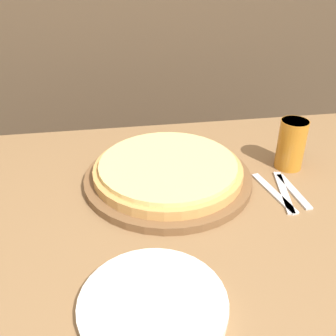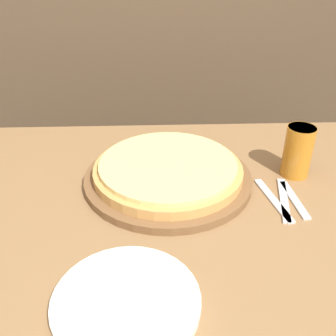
{
  "view_description": "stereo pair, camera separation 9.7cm",
  "coord_description": "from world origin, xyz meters",
  "px_view_note": "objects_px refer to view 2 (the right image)",
  "views": [
    {
      "loc": [
        -0.12,
        -0.72,
        1.25
      ],
      "look_at": [
        0.01,
        0.1,
        0.75
      ],
      "focal_mm": 42.0,
      "sensor_mm": 36.0,
      "label": 1
    },
    {
      "loc": [
        -0.02,
        -0.73,
        1.25
      ],
      "look_at": [
        0.01,
        0.1,
        0.75
      ],
      "focal_mm": 42.0,
      "sensor_mm": 36.0,
      "label": 2
    }
  ],
  "objects_px": {
    "beer_glass": "(298,149)",
    "fork": "(273,200)",
    "spoon": "(294,199)",
    "dinner_plate": "(126,302)",
    "dinner_knife": "(284,200)",
    "pizza_on_board": "(168,173)"
  },
  "relations": [
    {
      "from": "pizza_on_board",
      "to": "spoon",
      "type": "xyz_separation_m",
      "value": [
        0.29,
        -0.09,
        -0.02
      ]
    },
    {
      "from": "beer_glass",
      "to": "fork",
      "type": "bearing_deg",
      "value": -126.12
    },
    {
      "from": "pizza_on_board",
      "to": "dinner_plate",
      "type": "bearing_deg",
      "value": -102.55
    },
    {
      "from": "fork",
      "to": "dinner_knife",
      "type": "distance_m",
      "value": 0.03
    },
    {
      "from": "pizza_on_board",
      "to": "beer_glass",
      "type": "height_order",
      "value": "beer_glass"
    },
    {
      "from": "dinner_knife",
      "to": "dinner_plate",
      "type": "bearing_deg",
      "value": -140.81
    },
    {
      "from": "dinner_plate",
      "to": "fork",
      "type": "xyz_separation_m",
      "value": [
        0.33,
        0.29,
        -0.01
      ]
    },
    {
      "from": "dinner_plate",
      "to": "dinner_knife",
      "type": "height_order",
      "value": "dinner_plate"
    },
    {
      "from": "beer_glass",
      "to": "pizza_on_board",
      "type": "bearing_deg",
      "value": -175.81
    },
    {
      "from": "beer_glass",
      "to": "fork",
      "type": "height_order",
      "value": "beer_glass"
    },
    {
      "from": "fork",
      "to": "spoon",
      "type": "relative_size",
      "value": 1.17
    },
    {
      "from": "fork",
      "to": "spoon",
      "type": "distance_m",
      "value": 0.05
    },
    {
      "from": "dinner_knife",
      "to": "spoon",
      "type": "distance_m",
      "value": 0.03
    },
    {
      "from": "spoon",
      "to": "fork",
      "type": "bearing_deg",
      "value": 180.0
    },
    {
      "from": "beer_glass",
      "to": "fork",
      "type": "relative_size",
      "value": 0.76
    },
    {
      "from": "pizza_on_board",
      "to": "fork",
      "type": "height_order",
      "value": "pizza_on_board"
    },
    {
      "from": "dinner_knife",
      "to": "fork",
      "type": "bearing_deg",
      "value": 180.0
    },
    {
      "from": "beer_glass",
      "to": "spoon",
      "type": "height_order",
      "value": "beer_glass"
    },
    {
      "from": "pizza_on_board",
      "to": "beer_glass",
      "type": "bearing_deg",
      "value": 4.19
    },
    {
      "from": "dinner_knife",
      "to": "spoon",
      "type": "bearing_deg",
      "value": 0.0
    },
    {
      "from": "dinner_plate",
      "to": "beer_glass",
      "type": "bearing_deg",
      "value": 44.38
    },
    {
      "from": "dinner_knife",
      "to": "spoon",
      "type": "height_order",
      "value": "same"
    }
  ]
}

